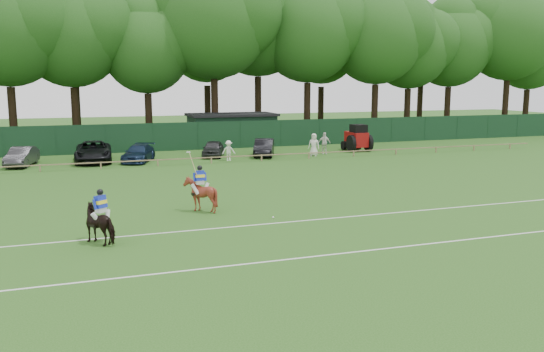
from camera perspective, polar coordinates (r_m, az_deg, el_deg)
name	(u,v)px	position (r m, az deg, el deg)	size (l,w,h in m)	color
ground	(284,217)	(26.34, 1.18, -4.07)	(160.00, 160.00, 0.00)	#1E4C14
horse_dark	(102,223)	(23.00, -16.53, -4.53)	(0.81, 1.78, 1.50)	black
horse_chestnut	(200,194)	(27.50, -7.12, -1.80)	(1.33, 1.50, 1.65)	maroon
sedan_grey	(22,157)	(45.68, -23.56, 1.77)	(1.47, 4.23, 1.39)	#313134
suv_black	(93,152)	(46.02, -17.28, 2.31)	(2.65, 5.74, 1.60)	black
sedan_navy	(139,153)	(45.29, -13.08, 2.20)	(1.82, 4.48, 1.30)	#122138
hatch_grey	(213,149)	(47.35, -5.86, 2.71)	(1.56, 3.87, 1.32)	#303032
estate_black	(264,148)	(47.52, -0.79, 2.84)	(1.50, 4.31, 1.42)	black
spectator_left	(229,151)	(44.85, -4.32, 2.52)	(1.02, 0.58, 1.57)	white
spectator_mid	(324,143)	(49.06, 5.19, 3.26)	(1.09, 0.45, 1.85)	silver
spectator_right	(314,145)	(47.64, 4.16, 3.11)	(0.92, 0.60, 1.87)	white
rider_dark	(101,206)	(22.84, -16.59, -2.84)	(0.82, 0.69, 1.41)	silver
rider_chestnut	(200,179)	(27.35, -7.15, -0.27)	(0.94, 0.57, 2.05)	silver
polo_ball	(273,217)	(26.04, 0.12, -4.12)	(0.09, 0.09, 0.09)	silver
pitch_lines	(315,236)	(23.20, 4.27, -5.94)	(60.00, 5.10, 0.01)	silver
pitch_rail	(198,158)	(43.29, -7.33, 1.77)	(62.10, 0.10, 0.50)	#997F5B
perimeter_fence	(176,137)	(51.98, -9.49, 3.87)	(92.08, 0.08, 2.50)	#14351E
utility_shed	(232,129)	(56.20, -4.00, 4.68)	(8.40, 4.40, 3.04)	#14331E
tree_row	(182,141)	(60.29, -8.95, 3.44)	(96.00, 12.00, 21.00)	#26561C
tractor	(357,138)	(51.59, 8.43, 3.71)	(2.00, 2.84, 2.36)	maroon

